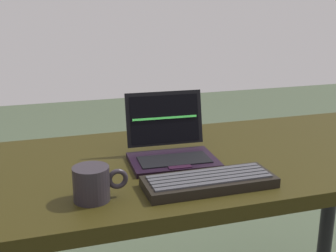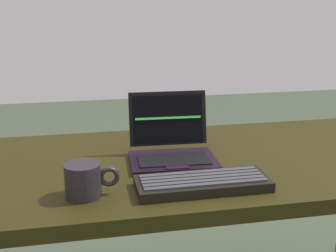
% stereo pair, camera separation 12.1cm
% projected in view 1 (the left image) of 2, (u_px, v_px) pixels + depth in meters
% --- Properties ---
extents(desk, '(1.56, 0.64, 0.72)m').
position_uv_depth(desk, '(191.00, 187.00, 1.31)').
color(desk, black).
rests_on(desk, ground).
extents(laptop_front, '(0.25, 0.21, 0.18)m').
position_uv_depth(laptop_front, '(171.00, 148.00, 1.26)').
color(laptop_front, black).
rests_on(laptop_front, desk).
extents(external_keyboard, '(0.33, 0.12, 0.03)m').
position_uv_depth(external_keyboard, '(209.00, 182.00, 1.08)').
color(external_keyboard, black).
rests_on(external_keyboard, desk).
extents(coffee_mug, '(0.13, 0.08, 0.08)m').
position_uv_depth(coffee_mug, '(93.00, 183.00, 1.01)').
color(coffee_mug, black).
rests_on(coffee_mug, desk).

